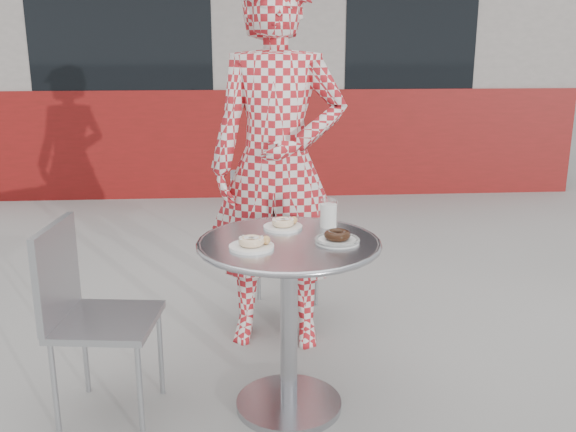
{
  "coord_description": "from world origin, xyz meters",
  "views": [
    {
      "loc": [
        -0.15,
        -2.33,
        1.45
      ],
      "look_at": [
        0.02,
        0.07,
        0.78
      ],
      "focal_mm": 40.0,
      "sensor_mm": 36.0,
      "label": 1
    }
  ],
  "objects": [
    {
      "name": "storefront",
      "position": [
        -0.0,
        5.56,
        1.49
      ],
      "size": [
        6.02,
        4.55,
        3.0
      ],
      "color": "gray",
      "rests_on": "ground"
    },
    {
      "name": "seated_person",
      "position": [
        0.01,
        0.6,
        0.87
      ],
      "size": [
        0.69,
        0.5,
        1.74
      ],
      "primitive_type": "imported",
      "rotation": [
        0.0,
        0.0,
        -0.14
      ],
      "color": "#AF1B21",
      "rests_on": "ground"
    },
    {
      "name": "ground",
      "position": [
        0.0,
        0.0,
        0.0
      ],
      "size": [
        60.0,
        60.0,
        0.0
      ],
      "primitive_type": "plane",
      "color": "#A4A19C",
      "rests_on": "ground"
    },
    {
      "name": "milk_cup",
      "position": [
        0.19,
        0.15,
        0.76
      ],
      "size": [
        0.07,
        0.07,
        0.11
      ],
      "rotation": [
        0.0,
        0.0,
        -0.35
      ],
      "color": "white",
      "rests_on": "bistro_table"
    },
    {
      "name": "plate_far",
      "position": [
        0.01,
        0.14,
        0.73
      ],
      "size": [
        0.16,
        0.16,
        0.04
      ],
      "rotation": [
        0.0,
        0.0,
        0.13
      ],
      "color": "white",
      "rests_on": "bistro_table"
    },
    {
      "name": "bistro_table",
      "position": [
        0.02,
        -0.03,
        0.54
      ],
      "size": [
        0.7,
        0.7,
        0.71
      ],
      "rotation": [
        0.0,
        0.0,
        -0.03
      ],
      "color": "#BABABF",
      "rests_on": "ground"
    },
    {
      "name": "chair_far",
      "position": [
        0.03,
        0.88,
        0.25
      ],
      "size": [
        0.49,
        0.5,
        0.82
      ],
      "rotation": [
        0.0,
        0.0,
        2.83
      ],
      "color": "#A1A4A9",
      "rests_on": "ground"
    },
    {
      "name": "plate_checker",
      "position": [
        0.2,
        -0.06,
        0.72
      ],
      "size": [
        0.17,
        0.17,
        0.04
      ],
      "rotation": [
        0.0,
        0.0,
        -0.35
      ],
      "color": "white",
      "rests_on": "bistro_table"
    },
    {
      "name": "chair_left",
      "position": [
        -0.69,
        -0.02,
        0.24
      ],
      "size": [
        0.42,
        0.41,
        0.78
      ],
      "rotation": [
        0.0,
        0.0,
        1.45
      ],
      "color": "#A1A4A9",
      "rests_on": "ground"
    },
    {
      "name": "plate_near",
      "position": [
        -0.12,
        -0.11,
        0.73
      ],
      "size": [
        0.17,
        0.17,
        0.04
      ],
      "rotation": [
        0.0,
        0.0,
        -0.2
      ],
      "color": "white",
      "rests_on": "bistro_table"
    }
  ]
}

